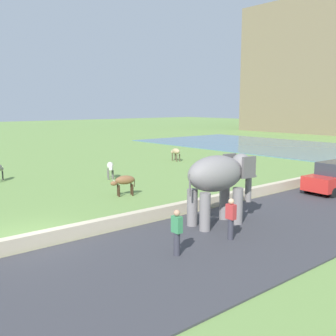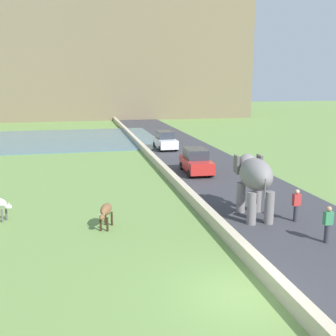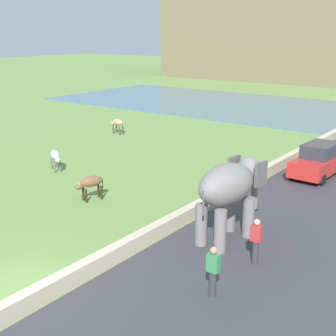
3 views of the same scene
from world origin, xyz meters
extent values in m
plane|color=#6B8E47|center=(0.00, 0.00, 0.00)|extent=(220.00, 220.00, 0.00)
cube|color=#38383D|center=(5.00, 20.00, 0.03)|extent=(7.00, 120.00, 0.06)
cube|color=beige|center=(1.20, 18.00, 0.28)|extent=(0.40, 110.00, 0.57)
cube|color=#75664C|center=(-6.00, 71.34, 11.65)|extent=(64.00, 28.00, 23.29)
ellipsoid|color=slate|center=(3.42, 6.59, 2.24)|extent=(1.70, 2.84, 1.50)
cylinder|color=slate|center=(3.11, 7.51, 0.80)|extent=(0.44, 0.44, 1.60)
cylinder|color=slate|center=(3.94, 7.41, 0.80)|extent=(0.44, 0.44, 1.60)
cylinder|color=slate|center=(2.91, 5.76, 0.80)|extent=(0.44, 0.44, 1.60)
cylinder|color=slate|center=(3.74, 5.67, 0.80)|extent=(0.44, 0.44, 1.60)
ellipsoid|color=slate|center=(3.59, 8.00, 2.42)|extent=(1.10, 1.01, 1.10)
cube|color=#575454|center=(2.98, 7.93, 2.46)|extent=(0.20, 0.71, 0.90)
cube|color=#575454|center=(4.17, 7.79, 2.46)|extent=(0.20, 0.71, 0.90)
cylinder|color=slate|center=(3.64, 8.46, 1.54)|extent=(0.28, 0.28, 1.50)
cone|color=silver|center=(3.41, 8.42, 1.99)|extent=(0.18, 0.57, 0.17)
cone|color=silver|center=(3.85, 8.37, 1.99)|extent=(0.18, 0.57, 0.17)
cylinder|color=#575454|center=(3.27, 5.27, 1.89)|extent=(0.08, 0.08, 0.90)
cylinder|color=#33333D|center=(5.11, 5.64, 0.42)|extent=(0.22, 0.22, 0.85)
cube|color=#B73333|center=(5.11, 5.64, 1.13)|extent=(0.36, 0.22, 0.56)
sphere|color=tan|center=(5.11, 5.64, 1.52)|extent=(0.22, 0.22, 0.22)
cylinder|color=#33333D|center=(5.03, 3.05, 0.42)|extent=(0.22, 0.22, 0.85)
cube|color=#388451|center=(5.03, 3.05, 1.13)|extent=(0.36, 0.22, 0.56)
sphere|color=tan|center=(5.03, 3.05, 1.52)|extent=(0.22, 0.22, 0.22)
cube|color=white|center=(3.42, 27.04, 0.70)|extent=(1.74, 4.02, 0.80)
cube|color=#2D333D|center=(3.42, 27.24, 1.45)|extent=(1.47, 2.21, 0.70)
cylinder|color=black|center=(4.24, 25.75, 0.30)|extent=(0.19, 0.60, 0.60)
cylinder|color=black|center=(2.63, 25.74, 0.30)|extent=(0.19, 0.60, 0.60)
cylinder|color=black|center=(4.22, 28.35, 0.30)|extent=(0.19, 0.60, 0.60)
cylinder|color=black|center=(2.61, 28.34, 0.30)|extent=(0.19, 0.60, 0.60)
cube|color=red|center=(3.42, 16.48, 0.70)|extent=(1.89, 4.08, 0.80)
cube|color=#2D333D|center=(3.43, 16.68, 1.45)|extent=(1.55, 2.27, 0.70)
cylinder|color=black|center=(4.17, 15.14, 0.30)|extent=(0.21, 0.61, 0.60)
cylinder|color=black|center=(2.56, 15.22, 0.30)|extent=(0.21, 0.61, 0.60)
cylinder|color=black|center=(4.29, 17.74, 0.30)|extent=(0.21, 0.61, 0.60)
cylinder|color=black|center=(2.68, 17.82, 0.30)|extent=(0.21, 0.61, 0.60)
cylinder|color=#595753|center=(-8.35, 8.99, 0.33)|extent=(0.10, 0.10, 0.65)
cylinder|color=#595753|center=(-8.49, 8.72, 0.33)|extent=(0.10, 0.10, 0.65)
ellipsoid|color=silver|center=(-8.20, 8.74, 0.75)|extent=(0.47, 0.40, 0.26)
cone|color=beige|center=(-8.16, 8.82, 0.92)|extent=(0.04, 0.04, 0.12)
cone|color=beige|center=(-8.24, 8.66, 0.92)|extent=(0.04, 0.04, 0.12)
ellipsoid|color=brown|center=(-3.71, 6.87, 0.90)|extent=(0.78, 1.18, 0.50)
cylinder|color=#302014|center=(-3.69, 6.45, 0.33)|extent=(0.10, 0.10, 0.65)
cylinder|color=#302014|center=(-3.98, 6.56, 0.33)|extent=(0.10, 0.10, 0.65)
cylinder|color=#302014|center=(-3.43, 7.18, 0.33)|extent=(0.10, 0.10, 0.65)
cylinder|color=#302014|center=(-3.72, 7.28, 0.33)|extent=(0.10, 0.10, 0.65)
ellipsoid|color=brown|center=(-3.92, 6.27, 0.75)|extent=(0.36, 0.46, 0.26)
cone|color=beige|center=(-3.84, 6.24, 0.92)|extent=(0.04, 0.04, 0.12)
cone|color=beige|center=(-4.00, 6.30, 0.92)|extent=(0.04, 0.04, 0.12)
cylinder|color=#302014|center=(-3.53, 7.38, 0.70)|extent=(0.04, 0.04, 0.45)
camera|label=1|loc=(14.64, -5.39, 5.04)|focal=42.84mm
camera|label=2|loc=(-4.72, -10.53, 6.60)|focal=42.54mm
camera|label=3|loc=(11.11, -7.42, 7.51)|focal=49.96mm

